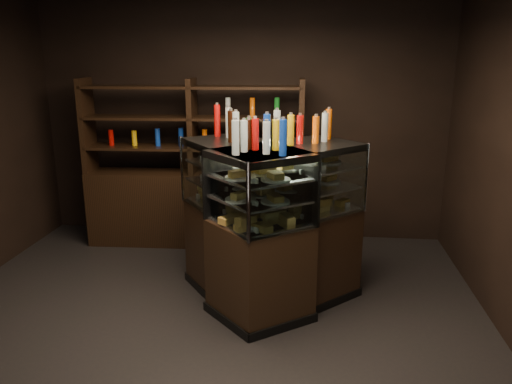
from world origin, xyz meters
TOP-DOWN VIEW (x-y plane):
  - ground at (0.00, 0.00)m, footprint 5.00×5.00m
  - room_shell at (0.00, 0.00)m, footprint 5.02×5.02m
  - display_case at (0.48, 0.65)m, footprint 1.80×1.52m
  - food_display at (0.48, 0.65)m, footprint 1.35×1.10m
  - bottles_top at (0.48, 0.66)m, footprint 1.18×0.97m
  - potted_conifer at (0.54, 0.33)m, footprint 0.35×0.35m
  - back_shelving at (-0.51, 2.05)m, footprint 2.60×0.53m

SIDE VIEW (x-z plane):
  - ground at x=0.00m, z-range 0.00..0.00m
  - potted_conifer at x=0.54m, z-range 0.05..0.80m
  - display_case at x=0.48m, z-range -0.25..1.25m
  - back_shelving at x=-0.51m, z-range -0.40..1.60m
  - food_display at x=0.48m, z-range 0.92..1.38m
  - bottles_top at x=0.48m, z-range 1.49..1.79m
  - room_shell at x=0.00m, z-range 0.44..3.45m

